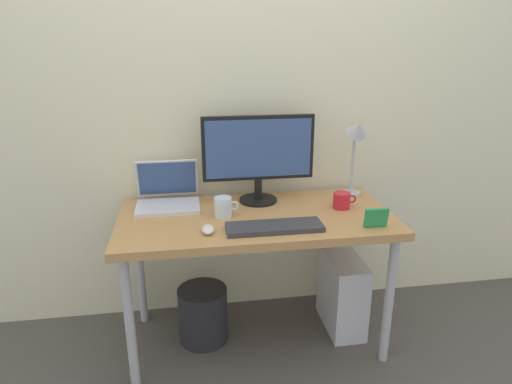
{
  "coord_description": "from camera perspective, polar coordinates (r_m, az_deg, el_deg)",
  "views": [
    {
      "loc": [
        -0.32,
        -2.03,
        1.54
      ],
      "look_at": [
        0.0,
        0.0,
        0.84
      ],
      "focal_mm": 31.57,
      "sensor_mm": 36.0,
      "label": 1
    }
  ],
  "objects": [
    {
      "name": "back_wall",
      "position": [
        2.45,
        -1.46,
        13.23
      ],
      "size": [
        4.4,
        0.04,
        2.6
      ],
      "primitive_type": "cube",
      "color": "beige",
      "rests_on": "ground_plane"
    },
    {
      "name": "coffee_mug",
      "position": [
        2.33,
        10.83,
        -1.04
      ],
      "size": [
        0.12,
        0.09,
        0.08
      ],
      "color": "red",
      "rests_on": "desk"
    },
    {
      "name": "photo_frame",
      "position": [
        2.13,
        14.98,
        -3.15
      ],
      "size": [
        0.11,
        0.03,
        0.09
      ],
      "primitive_type": "cube",
      "rotation": [
        0.13,
        0.0,
        0.0
      ],
      "color": "#268C4C",
      "rests_on": "desk"
    },
    {
      "name": "computer_tower",
      "position": [
        2.59,
        10.87,
        -12.41
      ],
      "size": [
        0.18,
        0.36,
        0.42
      ],
      "primitive_type": "cube",
      "color": "silver",
      "rests_on": "ground_plane"
    },
    {
      "name": "mouse",
      "position": [
        2.02,
        -6.1,
        -4.75
      ],
      "size": [
        0.06,
        0.09,
        0.03
      ],
      "primitive_type": "ellipsoid",
      "color": "silver",
      "rests_on": "desk"
    },
    {
      "name": "ground_plane",
      "position": [
        2.57,
        0.0,
        -17.99
      ],
      "size": [
        6.0,
        6.0,
        0.0
      ],
      "primitive_type": "plane",
      "color": "#4C4742"
    },
    {
      "name": "monitor",
      "position": [
        2.32,
        0.29,
        4.94
      ],
      "size": [
        0.58,
        0.2,
        0.46
      ],
      "color": "black",
      "rests_on": "desk"
    },
    {
      "name": "desk_lamp",
      "position": [
        2.45,
        12.62,
        6.4
      ],
      "size": [
        0.11,
        0.16,
        0.44
      ],
      "color": "#B2B2B7",
      "rests_on": "desk"
    },
    {
      "name": "wastebasket",
      "position": [
        2.5,
        -6.72,
        -15.12
      ],
      "size": [
        0.26,
        0.26,
        0.3
      ],
      "primitive_type": "cylinder",
      "color": "#232328",
      "rests_on": "ground_plane"
    },
    {
      "name": "laptop",
      "position": [
        2.37,
        -11.13,
        -0.32
      ],
      "size": [
        0.32,
        0.28,
        0.23
      ],
      "color": "silver",
      "rests_on": "desk"
    },
    {
      "name": "desk",
      "position": [
        2.24,
        0.0,
        -4.53
      ],
      "size": [
        1.34,
        0.65,
        0.72
      ],
      "color": "#B7844C",
      "rests_on": "ground_plane"
    },
    {
      "name": "keyboard",
      "position": [
        2.05,
        2.35,
        -4.45
      ],
      "size": [
        0.44,
        0.14,
        0.02
      ],
      "primitive_type": "cube",
      "color": "#333338",
      "rests_on": "desk"
    },
    {
      "name": "glass_cup",
      "position": [
        2.18,
        -4.17,
        -1.91
      ],
      "size": [
        0.12,
        0.09,
        0.1
      ],
      "color": "silver",
      "rests_on": "desk"
    }
  ]
}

